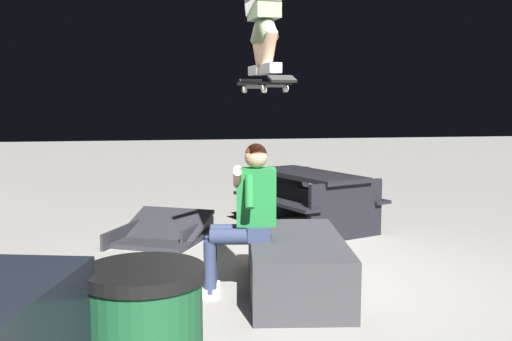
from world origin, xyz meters
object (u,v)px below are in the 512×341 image
ledge_box_main (296,265)px  skateboard (264,83)px  person_sitting_on_ledge (244,211)px  kicker_ramp (161,235)px  picnic_table_back (309,191)px

ledge_box_main → skateboard: size_ratio=1.58×
skateboard → ledge_box_main: bearing=-67.8°
person_sitting_on_ledge → skateboard: 1.12m
kicker_ramp → skateboard: bearing=-160.1°
ledge_box_main → kicker_ramp: ledge_box_main is taller
kicker_ramp → picnic_table_back: 2.02m
skateboard → picnic_table_back: 3.18m
person_sitting_on_ledge → skateboard: (-0.18, -0.15, 1.09)m
ledge_box_main → skateboard: bearing=112.2°
kicker_ramp → picnic_table_back: picnic_table_back is taller
ledge_box_main → kicker_ramp: 2.49m
person_sitting_on_ledge → picnic_table_back: 2.79m
person_sitting_on_ledge → picnic_table_back: size_ratio=0.64×
person_sitting_on_ledge → ledge_box_main: bearing=-96.4°
person_sitting_on_ledge → picnic_table_back: bearing=-26.6°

